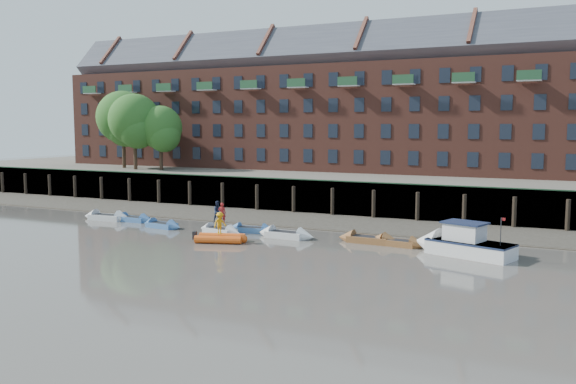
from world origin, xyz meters
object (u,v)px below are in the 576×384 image
Objects in this scene: rowboat_3 at (220,231)px; rowboat_5 at (286,235)px; rowboat_1 at (134,219)px; rowboat_7 at (397,243)px; rowboat_2 at (162,225)px; rowboat_0 at (107,217)px; rowboat_6 at (369,240)px; person_rib_crew at (220,223)px; rib_tender at (222,238)px; person_rower_a at (222,213)px; person_rower_b at (218,212)px; rowboat_4 at (251,230)px; motor_launch at (454,243)px.

rowboat_5 reaches higher than rowboat_3.
rowboat_1 is 23.82m from rowboat_7.
rowboat_5 is at bearing 9.61° from rowboat_2.
rowboat_0 reaches higher than rowboat_7.
rowboat_0 is 1.06× the size of rowboat_6.
person_rib_crew is (1.99, -3.14, 1.19)m from rowboat_3.
rowboat_7 is at bearing 2.19° from rib_tender.
rowboat_1 is at bearing -31.76° from person_rower_a.
rowboat_3 is at bearing 107.42° from rib_tender.
rowboat_2 is at bearing 131.06° from person_rower_b.
rowboat_3 is 2.50m from rowboat_4.
person_rower_b is at bearing -9.33° from rowboat_0.
person_rower_b reaches higher than rowboat_0.
motor_launch is at bearing -50.78° from person_rower_b.
person_rower_a is 1.02× the size of person_rib_crew.
person_rower_b is (-18.30, 0.13, 0.95)m from motor_launch.
person_rower_b is (-2.39, 3.28, 1.38)m from rib_tender.
rowboat_3 is 0.99× the size of rowboat_7.
rowboat_3 is (9.96, -1.73, 0.00)m from rowboat_1.
rowboat_1 is at bearing 178.29° from rowboat_5.
rowboat_7 reaches higher than rowboat_3.
person_rower_a reaches higher than rowboat_1.
rib_tender is (0.07, -4.50, 0.07)m from rowboat_4.
rowboat_2 is at bearing -174.03° from rowboat_6.
rowboat_2 is 0.89× the size of rowboat_6.
person_rower_a is (-13.58, -1.22, 1.41)m from rowboat_7.
person_rower_a is (0.27, -0.06, 1.41)m from rowboat_3.
person_rib_crew is at bearing -106.30° from person_rower_b.
rowboat_0 is at bearing -171.62° from rowboat_1.
person_rib_crew is at bearing -21.22° from rowboat_1.
rowboat_2 is 5.70m from rowboat_3.
rowboat_3 is at bearing -10.44° from rowboat_0.
motor_launch reaches higher than rowboat_2.
rowboat_3 is 5.50m from rowboat_5.
rowboat_1 is 4.55m from rowboat_2.
rowboat_4 is 2.48× the size of person_rower_b.
rowboat_1 is 2.61× the size of person_rib_crew.
person_rower_a is at bearing -80.12° from person_rower_b.
rowboat_0 is at bearing 146.18° from rib_tender.
rowboat_1 is 12.96m from person_rib_crew.
person_rower_a reaches higher than rowboat_7.
rowboat_1 is at bearing 121.06° from person_rower_b.
rowboat_0 is at bearing 177.57° from rowboat_2.
rowboat_0 is 12.47m from person_rower_b.
rowboat_6 reaches higher than rowboat_7.
person_rower_a is at bearing 5.72° from rowboat_2.
person_rower_b is at bearing 17.27° from motor_launch.
person_rower_a is (5.97, -0.20, 1.42)m from rowboat_2.
rowboat_6 is 2.14m from rowboat_7.
rowboat_3 reaches higher than rib_tender.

